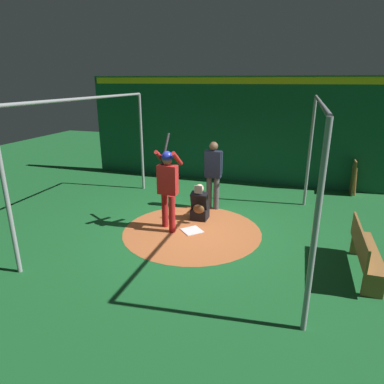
% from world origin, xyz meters
% --- Properties ---
extents(ground_plane, '(26.01, 26.01, 0.00)m').
position_xyz_m(ground_plane, '(0.00, 0.00, 0.00)').
color(ground_plane, '#195B28').
extents(dirt_circle, '(3.18, 3.18, 0.01)m').
position_xyz_m(dirt_circle, '(0.00, 0.00, 0.00)').
color(dirt_circle, '#B76033').
rests_on(dirt_circle, ground).
extents(home_plate, '(0.59, 0.59, 0.01)m').
position_xyz_m(home_plate, '(0.00, 0.00, 0.01)').
color(home_plate, white).
rests_on(home_plate, dirt_circle).
extents(batter, '(0.68, 0.49, 2.18)m').
position_xyz_m(batter, '(0.05, -0.55, 1.13)').
color(batter, maroon).
rests_on(batter, ground).
extents(catcher, '(0.58, 0.40, 0.92)m').
position_xyz_m(catcher, '(-0.71, -0.03, 0.36)').
color(catcher, black).
rests_on(catcher, ground).
extents(umpire, '(0.23, 0.49, 1.82)m').
position_xyz_m(umpire, '(-1.55, 0.09, 1.03)').
color(umpire, '#4C4C51').
rests_on(umpire, ground).
extents(back_wall, '(0.22, 10.01, 3.44)m').
position_xyz_m(back_wall, '(-4.36, 0.00, 1.74)').
color(back_wall, '#145133').
rests_on(back_wall, ground).
extents(cage_frame, '(5.28, 5.00, 2.96)m').
position_xyz_m(cage_frame, '(0.00, 0.00, 2.05)').
color(cage_frame, gray).
rests_on(cage_frame, ground).
extents(bat_rack, '(0.70, 0.20, 1.05)m').
position_xyz_m(bat_rack, '(-4.11, 3.84, 0.49)').
color(bat_rack, olive).
rests_on(bat_rack, ground).
extents(bench, '(1.70, 0.36, 0.85)m').
position_xyz_m(bench, '(0.76, 3.45, 0.44)').
color(bench, olive).
rests_on(bench, ground).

